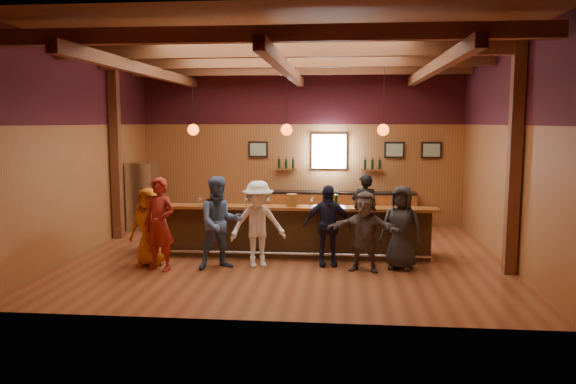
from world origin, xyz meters
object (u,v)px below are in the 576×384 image
at_px(back_bar_cabinet, 343,209).
at_px(customer_navy, 327,226).
at_px(bar_counter, 288,231).
at_px(bartender, 365,210).
at_px(customer_orange, 149,227).
at_px(customer_brown, 364,231).
at_px(customer_white, 258,224).
at_px(customer_denim, 220,223).
at_px(customer_redvest, 159,224).
at_px(stainless_fridge, 143,196).
at_px(customer_dark, 401,228).
at_px(bottle_a, 325,199).
at_px(ice_bucket, 292,200).

distance_m(back_bar_cabinet, customer_navy, 4.47).
relative_size(bar_counter, bartender, 3.77).
distance_m(customer_orange, customer_brown, 4.27).
bearing_deg(customer_white, customer_denim, 175.00).
bearing_deg(customer_white, customer_redvest, 173.49).
relative_size(stainless_fridge, customer_denim, 0.99).
bearing_deg(customer_dark, bar_counter, 175.14).
relative_size(stainless_fridge, bottle_a, 5.10).
bearing_deg(bartender, customer_redvest, 24.56).
relative_size(stainless_fridge, customer_orange, 1.15).
height_order(back_bar_cabinet, customer_navy, customer_navy).
relative_size(customer_navy, bottle_a, 4.61).
height_order(back_bar_cabinet, customer_denim, customer_denim).
bearing_deg(customer_orange, customer_redvest, -33.20).
bearing_deg(customer_redvest, customer_navy, 28.77).
height_order(stainless_fridge, customer_denim, customer_denim).
bearing_deg(customer_denim, customer_redvest, 168.48).
xyz_separation_m(customer_orange, ice_bucket, (2.79, 0.92, 0.45)).
height_order(back_bar_cabinet, customer_redvest, customer_redvest).
xyz_separation_m(customer_redvest, ice_bucket, (2.46, 1.23, 0.33)).
xyz_separation_m(customer_white, bottle_a, (1.29, 0.87, 0.39)).
xyz_separation_m(customer_orange, customer_redvest, (0.33, -0.32, 0.12)).
distance_m(customer_white, customer_navy, 1.38).
height_order(customer_navy, ice_bucket, customer_navy).
distance_m(bar_counter, bottle_a, 1.10).
xyz_separation_m(stainless_fridge, customer_brown, (5.71, -3.67, -0.12)).
height_order(bar_counter, customer_dark, customer_dark).
relative_size(customer_white, customer_dark, 1.04).
bearing_deg(stainless_fridge, customer_brown, -32.75).
distance_m(customer_denim, bartender, 3.76).
bearing_deg(back_bar_cabinet, customer_brown, -85.11).
height_order(customer_orange, customer_redvest, customer_redvest).
xyz_separation_m(customer_redvest, customer_white, (1.85, 0.45, -0.05)).
xyz_separation_m(customer_navy, bartender, (0.82, 1.99, 0.02)).
height_order(stainless_fridge, customer_dark, stainless_fridge).
distance_m(customer_brown, bartender, 2.34).
bearing_deg(customer_white, stainless_fridge, 115.52).
height_order(bartender, bottle_a, bartender).
distance_m(bar_counter, customer_white, 1.24).
distance_m(customer_redvest, bartender, 4.83).
xyz_separation_m(bar_counter, customer_brown, (1.59, -1.22, 0.26)).
xyz_separation_m(bartender, bottle_a, (-0.89, -1.33, 0.41)).
height_order(customer_redvest, customer_dark, customer_redvest).
bearing_deg(ice_bucket, bartender, 41.99).
relative_size(bar_counter, customer_orange, 4.01).
relative_size(customer_redvest, customer_brown, 1.16).
xyz_separation_m(customer_orange, bottle_a, (3.47, 1.00, 0.46)).
bearing_deg(ice_bucket, customer_dark, -17.48).
bearing_deg(customer_denim, bar_counter, 22.32).
bearing_deg(bar_counter, customer_dark, -23.34).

